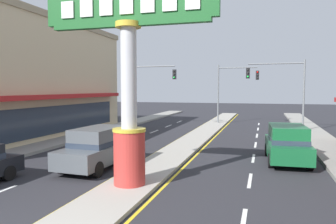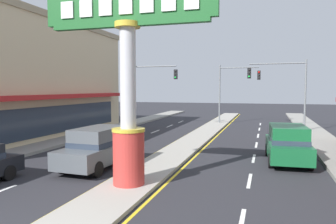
% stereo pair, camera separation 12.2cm
% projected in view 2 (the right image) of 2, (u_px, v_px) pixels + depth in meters
% --- Properties ---
extents(median_strip, '(2.06, 52.00, 0.14)m').
position_uv_depth(median_strip, '(193.00, 141.00, 22.91)').
color(median_strip, '#A39E93').
rests_on(median_strip, ground).
extents(sidewalk_left, '(2.21, 60.00, 0.18)m').
position_uv_depth(sidewalk_left, '(69.00, 139.00, 23.53)').
color(sidewalk_left, gray).
rests_on(sidewalk_left, ground).
extents(sidewalk_right, '(2.21, 60.00, 0.18)m').
position_uv_depth(sidewalk_right, '(335.00, 153.00, 18.46)').
color(sidewalk_right, gray).
rests_on(sidewalk_right, ground).
extents(lane_markings, '(8.80, 52.00, 0.01)m').
position_uv_depth(lane_markings, '(188.00, 145.00, 21.62)').
color(lane_markings, silver).
rests_on(lane_markings, ground).
extents(district_sign, '(6.67, 1.24, 7.33)m').
position_uv_depth(district_sign, '(128.00, 85.00, 12.03)').
color(district_sign, '#B7332D').
rests_on(district_sign, median_strip).
extents(storefront_left, '(10.84, 21.42, 9.11)m').
position_uv_depth(storefront_left, '(0.00, 78.00, 24.74)').
color(storefront_left, beige).
rests_on(storefront_left, ground).
extents(traffic_light_left_side, '(4.86, 0.46, 6.20)m').
position_uv_depth(traffic_light_left_side, '(148.00, 83.00, 31.86)').
color(traffic_light_left_side, slate).
rests_on(traffic_light_left_side, ground).
extents(traffic_light_right_side, '(4.86, 0.46, 6.20)m').
position_uv_depth(traffic_light_right_side, '(283.00, 83.00, 27.82)').
color(traffic_light_right_side, slate).
rests_on(traffic_light_right_side, ground).
extents(traffic_light_median_far, '(4.20, 0.46, 6.20)m').
position_uv_depth(traffic_light_median_far, '(234.00, 84.00, 33.62)').
color(traffic_light_median_far, slate).
rests_on(traffic_light_median_far, ground).
extents(suv_near_right_lane, '(2.11, 4.67, 1.90)m').
position_uv_depth(suv_near_right_lane, '(98.00, 147.00, 15.39)').
color(suv_near_right_lane, '#4C5156').
rests_on(suv_near_right_lane, ground).
extents(suv_mid_left_lane, '(2.14, 4.69, 1.90)m').
position_uv_depth(suv_mid_left_lane, '(288.00, 143.00, 16.38)').
color(suv_mid_left_lane, '#14562D').
rests_on(suv_mid_left_lane, ground).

